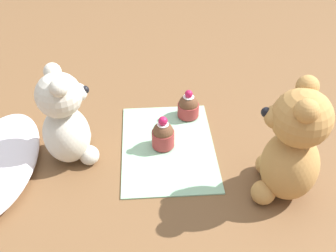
# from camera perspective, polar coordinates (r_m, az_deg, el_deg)

# --- Properties ---
(ground_plane) EXTENTS (4.00, 4.00, 0.00)m
(ground_plane) POSITION_cam_1_polar(r_m,az_deg,el_deg) (0.83, 0.00, -3.04)
(ground_plane) COLOR brown
(knitted_placemat) EXTENTS (0.28, 0.19, 0.01)m
(knitted_placemat) POSITION_cam_1_polar(r_m,az_deg,el_deg) (0.82, 0.00, -2.89)
(knitted_placemat) COLOR #8EBC99
(knitted_placemat) RESTS_ON ground_plane
(teddy_bear_cream) EXTENTS (0.13, 0.12, 0.20)m
(teddy_bear_cream) POSITION_cam_1_polar(r_m,az_deg,el_deg) (0.77, -14.65, 0.79)
(teddy_bear_cream) COLOR beige
(teddy_bear_cream) RESTS_ON ground_plane
(teddy_bear_tan) EXTENTS (0.14, 0.13, 0.23)m
(teddy_bear_tan) POSITION_cam_1_polar(r_m,az_deg,el_deg) (0.70, 17.54, -2.97)
(teddy_bear_tan) COLOR #B78447
(teddy_bear_tan) RESTS_ON ground_plane
(cupcake_near_cream_bear) EXTENTS (0.05, 0.05, 0.07)m
(cupcake_near_cream_bear) POSITION_cam_1_polar(r_m,az_deg,el_deg) (0.80, -0.70, -1.47)
(cupcake_near_cream_bear) COLOR #993333
(cupcake_near_cream_bear) RESTS_ON knitted_placemat
(cupcake_near_tan_bear) EXTENTS (0.05, 0.05, 0.07)m
(cupcake_near_tan_bear) POSITION_cam_1_polar(r_m,az_deg,el_deg) (0.89, 2.96, 2.87)
(cupcake_near_tan_bear) COLOR #993333
(cupcake_near_tan_bear) RESTS_ON knitted_placemat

